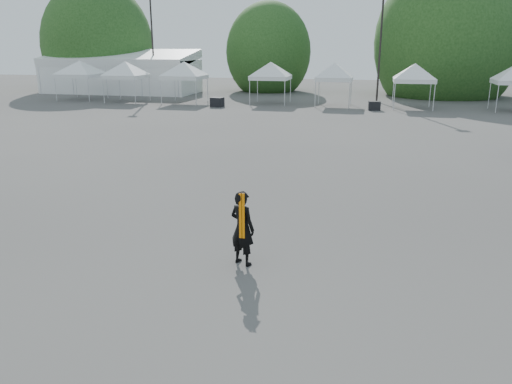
# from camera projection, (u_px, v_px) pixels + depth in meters

# --- Properties ---
(ground) EXTENTS (120.00, 120.00, 0.00)m
(ground) POSITION_uv_depth(u_px,v_px,m) (260.00, 231.00, 12.92)
(ground) COLOR #474442
(ground) RESTS_ON ground
(marquee) EXTENTS (15.00, 6.25, 4.23)m
(marquee) POSITION_uv_depth(u_px,v_px,m) (121.00, 73.00, 49.80)
(marquee) COLOR white
(marquee) RESTS_ON ground
(light_pole_west) EXTENTS (0.60, 0.25, 10.30)m
(light_pole_west) POSITION_uv_depth(u_px,v_px,m) (152.00, 32.00, 46.93)
(light_pole_west) COLOR black
(light_pole_west) RESTS_ON ground
(light_pole_east) EXTENTS (0.60, 0.25, 9.80)m
(light_pole_east) POSITION_uv_depth(u_px,v_px,m) (381.00, 34.00, 40.62)
(light_pole_east) COLOR black
(light_pole_east) RESTS_ON ground
(tree_far_w) EXTENTS (4.80, 4.80, 7.30)m
(tree_far_w) POSITION_uv_depth(u_px,v_px,m) (98.00, 46.00, 52.73)
(tree_far_w) COLOR #382314
(tree_far_w) RESTS_ON ground
(tree_mid_w) EXTENTS (4.16, 4.16, 6.33)m
(tree_mid_w) POSITION_uv_depth(u_px,v_px,m) (268.00, 52.00, 50.91)
(tree_mid_w) COLOR #382314
(tree_mid_w) RESTS_ON ground
(tree_mid_e) EXTENTS (5.12, 5.12, 7.79)m
(tree_mid_e) POSITION_uv_depth(u_px,v_px,m) (446.00, 43.00, 46.06)
(tree_mid_e) COLOR #382314
(tree_mid_e) RESTS_ON ground
(tent_a) EXTENTS (4.68, 4.68, 3.88)m
(tent_a) POSITION_uv_depth(u_px,v_px,m) (80.00, 64.00, 43.07)
(tent_a) COLOR silver
(tent_a) RESTS_ON ground
(tent_b) EXTENTS (4.24, 4.24, 3.88)m
(tent_b) POSITION_uv_depth(u_px,v_px,m) (125.00, 65.00, 41.36)
(tent_b) COLOR silver
(tent_b) RESTS_ON ground
(tent_c) EXTENTS (4.47, 4.47, 3.88)m
(tent_c) POSITION_uv_depth(u_px,v_px,m) (184.00, 65.00, 40.63)
(tent_c) COLOR silver
(tent_c) RESTS_ON ground
(tent_d) EXTENTS (4.28, 4.28, 3.88)m
(tent_d) POSITION_uv_depth(u_px,v_px,m) (271.00, 65.00, 40.07)
(tent_d) COLOR silver
(tent_d) RESTS_ON ground
(tent_e) EXTENTS (3.94, 3.94, 3.88)m
(tent_e) POSITION_uv_depth(u_px,v_px,m) (335.00, 66.00, 38.57)
(tent_e) COLOR silver
(tent_e) RESTS_ON ground
(tent_f) EXTENTS (4.20, 4.20, 3.88)m
(tent_f) POSITION_uv_depth(u_px,v_px,m) (415.00, 67.00, 36.98)
(tent_f) COLOR silver
(tent_f) RESTS_ON ground
(man) EXTENTS (0.72, 0.62, 1.67)m
(man) POSITION_uv_depth(u_px,v_px,m) (242.00, 228.00, 10.78)
(man) COLOR black
(man) RESTS_ON ground
(crate_west) EXTENTS (1.02, 0.85, 0.73)m
(crate_west) POSITION_uv_depth(u_px,v_px,m) (217.00, 102.00, 38.69)
(crate_west) COLOR black
(crate_west) RESTS_ON ground
(crate_mid) EXTENTS (0.90, 0.72, 0.66)m
(crate_mid) POSITION_uv_depth(u_px,v_px,m) (374.00, 106.00, 36.65)
(crate_mid) COLOR black
(crate_mid) RESTS_ON ground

